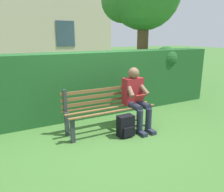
# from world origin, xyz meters

# --- Properties ---
(ground) EXTENTS (60.00, 60.00, 0.00)m
(ground) POSITION_xyz_m (0.00, 0.00, 0.00)
(ground) COLOR #3D6B2D
(park_bench) EXTENTS (1.75, 0.49, 0.86)m
(park_bench) POSITION_xyz_m (0.00, -0.08, 0.45)
(park_bench) COLOR #2D3338
(park_bench) RESTS_ON ground
(person_seated) EXTENTS (0.44, 0.73, 1.19)m
(person_seated) POSITION_xyz_m (-0.53, 0.10, 0.64)
(person_seated) COLOR maroon
(person_seated) RESTS_ON ground
(hedge_backdrop) EXTENTS (5.86, 0.73, 1.52)m
(hedge_backdrop) POSITION_xyz_m (-0.45, -1.09, 0.75)
(hedge_backdrop) COLOR #1E5123
(hedge_backdrop) RESTS_ON ground
(building_facade) EXTENTS (9.99, 2.86, 6.73)m
(building_facade) POSITION_xyz_m (1.11, -8.77, 3.37)
(building_facade) COLOR #BCAD93
(building_facade) RESTS_ON ground
(backpack) EXTENTS (0.29, 0.25, 0.40)m
(backpack) POSITION_xyz_m (-0.14, 0.37, 0.19)
(backpack) COLOR black
(backpack) RESTS_ON ground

